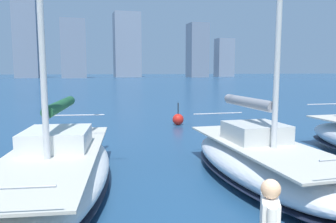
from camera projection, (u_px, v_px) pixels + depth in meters
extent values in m
cube|color=gray|center=(224.00, 58.00, 177.81)|extent=(9.12, 7.21, 20.40)
cube|color=gray|center=(197.00, 51.00, 163.46)|extent=(9.18, 9.23, 26.51)
cube|color=gray|center=(127.00, 45.00, 167.20)|extent=(13.10, 10.36, 32.38)
cube|color=gray|center=(73.00, 49.00, 146.86)|extent=(10.70, 10.19, 25.94)
cube|color=gray|center=(25.00, 34.00, 147.49)|extent=(10.09, 9.00, 39.70)
cylinder|color=silver|center=(327.00, 104.00, 15.18)|extent=(2.04, 0.13, 0.04)
ellipsoid|color=white|center=(262.00, 164.00, 9.98)|extent=(2.93, 7.70, 1.12)
ellipsoid|color=black|center=(262.00, 173.00, 10.02)|extent=(2.94, 7.74, 0.10)
cube|color=beige|center=(263.00, 145.00, 9.91)|extent=(2.41, 6.77, 0.06)
cube|color=silver|center=(256.00, 132.00, 10.31)|extent=(1.69, 1.72, 0.55)
cylinder|color=silver|center=(248.00, 106.00, 10.76)|extent=(0.19, 3.21, 0.12)
cylinder|color=gray|center=(248.00, 102.00, 10.75)|extent=(0.38, 2.96, 0.32)
cylinder|color=silver|center=(218.00, 113.00, 13.14)|extent=(2.07, 0.09, 0.04)
ellipsoid|color=white|center=(54.00, 173.00, 9.09)|extent=(4.33, 9.34, 1.08)
ellipsoid|color=black|center=(55.00, 184.00, 9.13)|extent=(4.35, 9.38, 0.10)
cube|color=beige|center=(53.00, 154.00, 9.02)|extent=(3.63, 8.19, 0.06)
cube|color=silver|center=(57.00, 139.00, 9.51)|extent=(2.07, 2.23, 0.55)
cylinder|color=silver|center=(61.00, 109.00, 10.08)|extent=(0.70, 3.75, 0.12)
cylinder|color=#1E5633|center=(60.00, 106.00, 10.06)|extent=(0.85, 3.48, 0.32)
cylinder|color=silver|center=(76.00, 115.00, 12.94)|extent=(2.21, 0.38, 0.04)
cylinder|color=white|center=(268.00, 214.00, 3.85)|extent=(0.09, 0.09, 0.58)
sphere|color=tan|center=(271.00, 189.00, 3.56)|extent=(0.22, 0.22, 0.22)
sphere|color=red|center=(178.00, 119.00, 20.41)|extent=(0.70, 0.70, 0.70)
cylinder|color=black|center=(178.00, 108.00, 20.32)|extent=(0.06, 0.06, 0.70)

